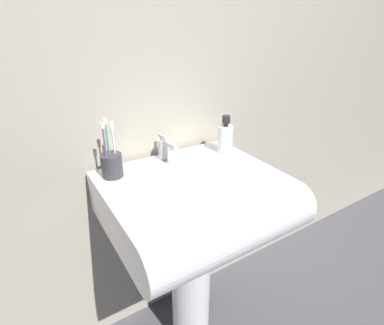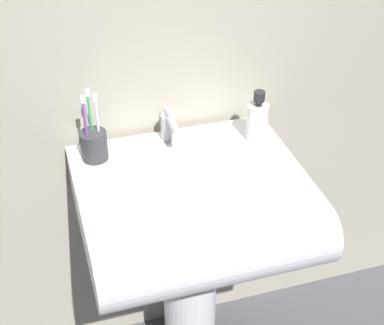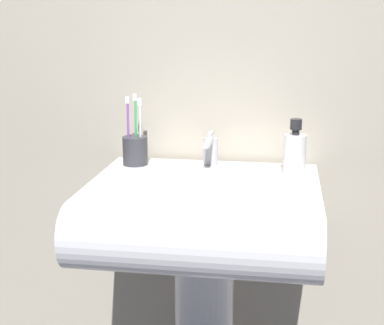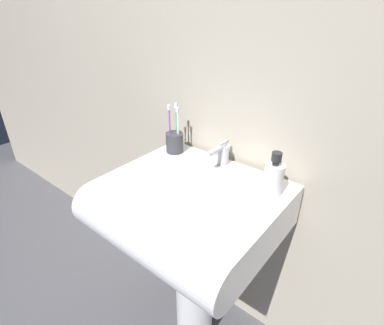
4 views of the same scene
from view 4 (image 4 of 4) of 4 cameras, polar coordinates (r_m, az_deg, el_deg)
wall_back at (r=1.14m, az=9.78°, el=17.09°), size 5.00×0.05×2.40m
sink_pedestal at (r=1.39m, az=0.50°, el=-21.95°), size 0.16×0.16×0.69m
sink_basin at (r=1.06m, az=-1.44°, el=-9.20°), size 0.60×0.54×0.16m
faucet at (r=1.15m, az=5.65°, el=1.76°), size 0.04×0.13×0.10m
toothbrush_cup at (r=1.26m, az=-3.32°, el=4.03°), size 0.07×0.07×0.21m
soap_bottle at (r=1.00m, az=15.25°, el=-2.97°), size 0.06×0.06×0.16m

